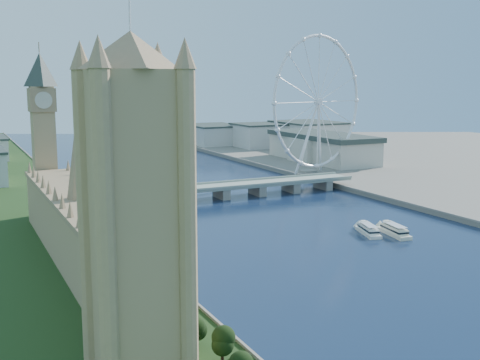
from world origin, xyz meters
TOP-DOWN VIEW (x-y plane):
  - tree_row at (-113.00, 42.00)m, footprint 7.48×151.48m
  - victoria_tower at (-135.00, 55.00)m, footprint 28.16×28.16m
  - parliament_range at (-128.00, 170.00)m, footprint 24.00×200.00m
  - big_ben at (-128.00, 278.00)m, footprint 20.02×20.02m
  - westminster_bridge at (0.00, 300.00)m, footprint 220.00×22.00m
  - london_eye at (119.98, 355.08)m, footprint 113.60×39.12m
  - county_hall at (175.00, 430.00)m, footprint 54.00×144.00m
  - city_skyline at (39.22, 560.08)m, footprint 505.00×280.00m
  - tour_boat_near at (31.40, 165.31)m, footprint 15.14×29.15m
  - tour_boat_far at (43.51, 157.35)m, footprint 12.86×30.93m

SIDE VIEW (x-z plane):
  - county_hall at x=175.00m, z-range -17.50..17.50m
  - tour_boat_near at x=31.40m, z-range -3.12..3.12m
  - tour_boat_far at x=43.51m, z-range -3.32..3.32m
  - westminster_bridge at x=0.00m, z-range 1.88..11.38m
  - tree_row at x=-113.00m, z-range -0.74..17.80m
  - city_skyline at x=39.22m, z-range 0.96..32.96m
  - parliament_range at x=-128.00m, z-range -16.52..53.48m
  - victoria_tower at x=-135.00m, z-range -1.51..110.49m
  - big_ben at x=-128.00m, z-range 11.57..121.57m
  - london_eye at x=119.98m, z-range 5.37..129.67m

